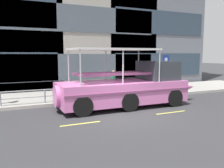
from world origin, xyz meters
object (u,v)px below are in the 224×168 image
Objects in this scene: parking_sign at (166,67)px; pedestrian_mid_left at (113,79)px; duck_tour_boat at (131,87)px; pedestrian_near_bow at (143,79)px.

pedestrian_mid_left is at bearing 168.39° from parking_sign.
pedestrian_mid_left is (-3.98, 0.82, -0.86)m from parking_sign.
parking_sign reaches higher than pedestrian_mid_left.
parking_sign is 0.30× the size of duck_tour_boat.
parking_sign is at bearing -28.92° from pedestrian_near_bow.
parking_sign is at bearing -11.61° from pedestrian_mid_left.
pedestrian_mid_left is (0.62, 3.69, 0.07)m from duck_tour_boat.
parking_sign reaches higher than pedestrian_near_bow.
pedestrian_near_bow is (3.13, 3.69, 0.01)m from duck_tour_boat.
pedestrian_mid_left reaches higher than pedestrian_near_bow.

